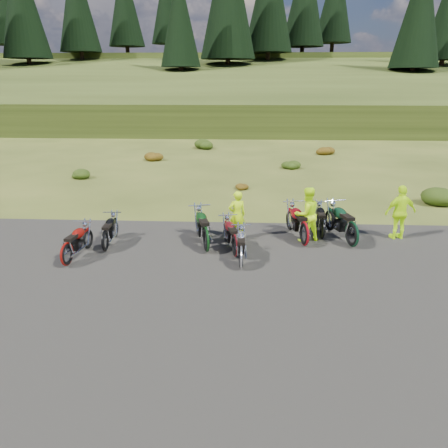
# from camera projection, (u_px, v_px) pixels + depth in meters

# --- Properties ---
(ground) EXTENTS (300.00, 300.00, 0.00)m
(ground) POSITION_uv_depth(u_px,v_px,m) (249.00, 267.00, 12.45)
(ground) COLOR #3A4517
(ground) RESTS_ON ground
(gravel_pad) EXTENTS (20.00, 12.00, 0.04)m
(gravel_pad) POSITION_uv_depth(u_px,v_px,m) (250.00, 301.00, 10.56)
(gravel_pad) COLOR black
(gravel_pad) RESTS_ON ground
(hill_slope) EXTENTS (300.00, 45.97, 9.37)m
(hill_slope) POSITION_uv_depth(u_px,v_px,m) (248.00, 118.00, 59.81)
(hill_slope) COLOR #2A3612
(hill_slope) RESTS_ON ground
(hill_plateau) EXTENTS (300.00, 90.00, 9.17)m
(hill_plateau) POSITION_uv_depth(u_px,v_px,m) (247.00, 99.00, 116.65)
(hill_plateau) COLOR #2A3612
(hill_plateau) RESTS_ON ground
(conifer_18) EXTENTS (6.60, 6.60, 17.00)m
(conifer_18) POSITION_uv_depth(u_px,v_px,m) (77.00, 1.00, 68.14)
(conifer_18) COLOR black
(conifer_18) RESTS_ON ground
(conifer_19) EXTENTS (6.16, 6.16, 16.00)m
(conifer_19) POSITION_uv_depth(u_px,v_px,m) (124.00, 2.00, 73.31)
(conifer_19) COLOR black
(conifer_19) RESTS_ON ground
(conifer_20) EXTENTS (5.72, 5.72, 15.00)m
(conifer_20) POSITION_uv_depth(u_px,v_px,m) (166.00, 5.00, 78.62)
(conifer_20) COLOR black
(conifer_20) RESTS_ON ground
(conifer_21) EXTENTS (5.28, 5.28, 14.00)m
(conifer_21) POSITION_uv_depth(u_px,v_px,m) (180.00, 18.00, 56.26)
(conifer_21) COLOR black
(conifer_21) RESTS_ON ground
(conifer_26) EXTENTS (6.16, 6.16, 16.00)m
(conifer_26) POSITION_uv_depth(u_px,v_px,m) (420.00, 8.00, 53.62)
(conifer_26) COLOR black
(conifer_26) RESTS_ON ground
(shrub_1) EXTENTS (1.03, 1.03, 0.61)m
(shrub_1) POSITION_uv_depth(u_px,v_px,m) (80.00, 173.00, 23.49)
(shrub_1) COLOR black
(shrub_1) RESTS_ON ground
(shrub_2) EXTENTS (1.30, 1.30, 0.77)m
(shrub_2) POSITION_uv_depth(u_px,v_px,m) (153.00, 155.00, 28.35)
(shrub_2) COLOR #60330C
(shrub_2) RESTS_ON ground
(shrub_3) EXTENTS (1.56, 1.56, 0.92)m
(shrub_3) POSITION_uv_depth(u_px,v_px,m) (205.00, 143.00, 33.21)
(shrub_3) COLOR black
(shrub_3) RESTS_ON ground
(shrub_4) EXTENTS (0.77, 0.77, 0.45)m
(shrub_4) POSITION_uv_depth(u_px,v_px,m) (240.00, 185.00, 21.11)
(shrub_4) COLOR #60330C
(shrub_4) RESTS_ON ground
(shrub_5) EXTENTS (1.03, 1.03, 0.61)m
(shrub_5) POSITION_uv_depth(u_px,v_px,m) (290.00, 164.00, 25.97)
(shrub_5) COLOR black
(shrub_5) RESTS_ON ground
(shrub_6) EXTENTS (1.30, 1.30, 0.77)m
(shrub_6) POSITION_uv_depth(u_px,v_px,m) (325.00, 149.00, 30.83)
(shrub_6) COLOR #60330C
(shrub_6) RESTS_ON ground
(shrub_7) EXTENTS (1.56, 1.56, 0.92)m
(shrub_7) POSITION_uv_depth(u_px,v_px,m) (443.00, 193.00, 18.63)
(shrub_7) COLOR black
(shrub_7) RESTS_ON ground
(motorcycle_0) EXTENTS (0.70, 1.88, 0.97)m
(motorcycle_0) POSITION_uv_depth(u_px,v_px,m) (106.00, 252.00, 13.57)
(motorcycle_0) COLOR black
(motorcycle_0) RESTS_ON ground
(motorcycle_1) EXTENTS (0.87, 1.99, 1.01)m
(motorcycle_1) POSITION_uv_depth(u_px,v_px,m) (68.00, 266.00, 12.54)
(motorcycle_1) COLOR maroon
(motorcycle_1) RESTS_ON ground
(motorcycle_2) EXTENTS (1.31, 2.37, 1.18)m
(motorcycle_2) POSITION_uv_depth(u_px,v_px,m) (206.00, 252.00, 13.53)
(motorcycle_2) COLOR black
(motorcycle_2) RESTS_ON ground
(motorcycle_3) EXTENTS (0.66, 1.87, 0.97)m
(motorcycle_3) POSITION_uv_depth(u_px,v_px,m) (241.00, 269.00, 12.35)
(motorcycle_3) COLOR silver
(motorcycle_3) RESTS_ON ground
(motorcycle_4) EXTENTS (1.10, 2.03, 1.01)m
(motorcycle_4) POSITION_uv_depth(u_px,v_px,m) (235.00, 257.00, 13.16)
(motorcycle_4) COLOR #540E11
(motorcycle_4) RESTS_ON ground
(motorcycle_5) EXTENTS (0.72, 1.96, 1.01)m
(motorcycle_5) POSITION_uv_depth(u_px,v_px,m) (322.00, 239.00, 14.62)
(motorcycle_5) COLOR black
(motorcycle_5) RESTS_ON ground
(motorcycle_6) EXTENTS (1.19, 2.33, 1.17)m
(motorcycle_6) POSITION_uv_depth(u_px,v_px,m) (304.00, 246.00, 14.03)
(motorcycle_6) COLOR maroon
(motorcycle_6) RESTS_ON ground
(motorcycle_7) EXTENTS (1.37, 2.45, 1.22)m
(motorcycle_7) POSITION_uv_depth(u_px,v_px,m) (351.00, 247.00, 13.94)
(motorcycle_7) COLOR black
(motorcycle_7) RESTS_ON ground
(person_middle) EXTENTS (0.69, 0.56, 1.63)m
(person_middle) POSITION_uv_depth(u_px,v_px,m) (237.00, 216.00, 14.39)
(person_middle) COLOR #B8E80C
(person_middle) RESTS_ON ground
(person_right_a) EXTENTS (1.08, 0.98, 1.80)m
(person_right_a) POSITION_uv_depth(u_px,v_px,m) (307.00, 215.00, 14.17)
(person_right_a) COLOR #B8E80C
(person_right_a) RESTS_ON ground
(person_right_b) EXTENTS (1.13, 0.66, 1.81)m
(person_right_b) POSITION_uv_depth(u_px,v_px,m) (400.00, 213.00, 14.37)
(person_right_b) COLOR #B8E80C
(person_right_b) RESTS_ON ground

